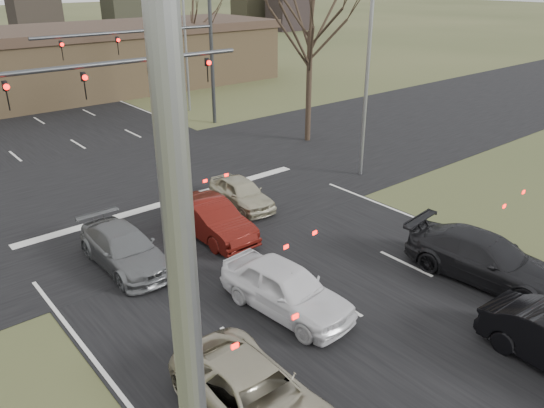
# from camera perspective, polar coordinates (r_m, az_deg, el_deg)

# --- Properties ---
(ground) EXTENTS (360.00, 360.00, 0.00)m
(ground) POSITION_cam_1_polar(r_m,az_deg,el_deg) (15.27, 15.18, -14.89)
(ground) COLOR #3A4424
(ground) RESTS_ON ground
(road_cross) EXTENTS (200.00, 14.00, 0.02)m
(road_cross) POSITION_cam_1_polar(r_m,az_deg,el_deg) (25.47, -12.93, 1.65)
(road_cross) COLOR black
(road_cross) RESTS_ON ground
(building) EXTENTS (42.40, 10.40, 5.30)m
(building) POSITION_cam_1_polar(r_m,az_deg,el_deg) (46.52, -24.58, 13.42)
(building) COLOR olive
(building) RESTS_ON ground
(mast_arm_near) EXTENTS (12.12, 0.24, 8.00)m
(mast_arm_near) POSITION_cam_1_polar(r_m,az_deg,el_deg) (20.46, -24.77, 9.59)
(mast_arm_near) COLOR #383A3D
(mast_arm_near) RESTS_ON ground
(mast_arm_far) EXTENTS (11.12, 0.24, 8.00)m
(mast_arm_far) POSITION_cam_1_polar(r_m,az_deg,el_deg) (33.94, -10.66, 16.04)
(mast_arm_far) COLOR #383A3D
(mast_arm_far) RESTS_ON ground
(streetlight_right_near) EXTENTS (2.34, 0.25, 10.00)m
(streetlight_right_near) POSITION_cam_1_polar(r_m,az_deg,el_deg) (25.43, 10.04, 14.92)
(streetlight_right_near) COLOR gray
(streetlight_right_near) RESTS_ON ground
(streetlight_right_far) EXTENTS (2.34, 0.25, 10.00)m
(streetlight_right_far) POSITION_cam_1_polar(r_m,az_deg,el_deg) (38.88, -9.60, 17.89)
(streetlight_right_far) COLOR gray
(streetlight_right_far) RESTS_ON ground
(tree_right_far) EXTENTS (5.40, 5.40, 9.00)m
(tree_right_far) POSITION_cam_1_polar(r_m,az_deg,el_deg) (48.54, -8.73, 20.66)
(tree_right_far) COLOR black
(tree_right_far) RESTS_ON ground
(car_silver_suv) EXTENTS (2.23, 4.68, 1.29)m
(car_silver_suv) POSITION_cam_1_polar(r_m,az_deg,el_deg) (12.55, -1.83, -20.00)
(car_silver_suv) COLOR #B4AD92
(car_silver_suv) RESTS_ON ground
(car_white_sedan) EXTENTS (2.21, 4.58, 1.51)m
(car_white_sedan) POSITION_cam_1_polar(r_m,az_deg,el_deg) (15.83, 1.52, -9.05)
(car_white_sedan) COLOR white
(car_white_sedan) RESTS_ON ground
(car_charcoal_sedan) EXTENTS (2.71, 5.41, 1.51)m
(car_charcoal_sedan) POSITION_cam_1_polar(r_m,az_deg,el_deg) (18.71, 21.93, -5.42)
(car_charcoal_sedan) COLOR black
(car_charcoal_sedan) RESTS_ON ground
(car_grey_ahead) EXTENTS (1.85, 4.54, 1.32)m
(car_grey_ahead) POSITION_cam_1_polar(r_m,az_deg,el_deg) (18.84, -15.59, -4.61)
(car_grey_ahead) COLOR slate
(car_grey_ahead) RESTS_ON ground
(car_red_ahead) EXTENTS (1.56, 4.38, 1.44)m
(car_red_ahead) POSITION_cam_1_polar(r_m,az_deg,el_deg) (20.24, -6.64, -1.61)
(car_red_ahead) COLOR #4D0F0B
(car_red_ahead) RESTS_ON ground
(car_silver_ahead) EXTENTS (1.80, 3.81, 1.26)m
(car_silver_ahead) POSITION_cam_1_polar(r_m,az_deg,el_deg) (22.75, -3.30, 1.21)
(car_silver_ahead) COLOR #BCB798
(car_silver_ahead) RESTS_ON ground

